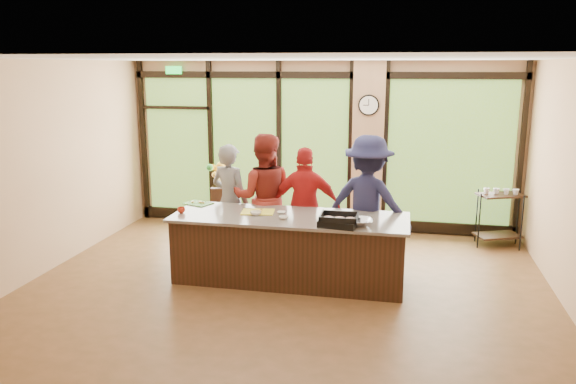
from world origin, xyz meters
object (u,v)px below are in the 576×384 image
at_px(cook_right, 368,203).
at_px(bar_cart, 499,212).
at_px(island_base, 290,249).
at_px(flower_stand, 222,206).
at_px(roasting_pan, 339,223).
at_px(cook_left, 230,200).

distance_m(cook_right, bar_cart, 2.56).
bearing_deg(island_base, flower_stand, 126.25).
height_order(roasting_pan, flower_stand, roasting_pan).
bearing_deg(cook_left, roasting_pan, 166.69).
height_order(cook_right, flower_stand, cook_right).
xyz_separation_m(roasting_pan, flower_stand, (-2.51, 2.80, -0.60)).
distance_m(cook_left, bar_cart, 4.38).
xyz_separation_m(cook_left, cook_right, (2.12, -0.16, 0.10)).
height_order(island_base, flower_stand, island_base).
xyz_separation_m(cook_left, roasting_pan, (1.82, -1.18, 0.08)).
distance_m(cook_left, roasting_pan, 2.17).
bearing_deg(roasting_pan, cook_left, 156.07).
bearing_deg(bar_cart, cook_left, 175.41).
relative_size(cook_right, roasting_pan, 4.14).
bearing_deg(flower_stand, roasting_pan, -59.79).
bearing_deg(bar_cart, flower_stand, 154.29).
bearing_deg(bar_cart, roasting_pan, -155.27).
bearing_deg(cook_right, cook_left, 10.61).
bearing_deg(cook_left, island_base, 162.76).
distance_m(island_base, roasting_pan, 0.95).
bearing_deg(cook_right, roasting_pan, 88.80).
height_order(island_base, cook_left, cook_left).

